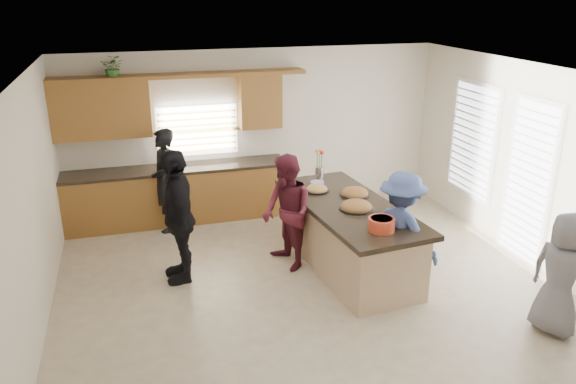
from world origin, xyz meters
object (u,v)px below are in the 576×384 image
object	(u,v)px
woman_left_back	(165,181)
woman_right_front	(562,274)
woman_left_mid	(287,213)
island	(348,237)
woman_right_back	(401,233)
woman_left_front	(178,216)
salad_bowl	(381,224)

from	to	relation	value
woman_left_back	woman_right_front	bearing A→B (deg)	43.90
woman_left_mid	island	bearing A→B (deg)	60.08
woman_right_back	island	bearing A→B (deg)	-2.61
woman_left_mid	woman_right_back	xyz separation A→B (m)	(1.22, -1.02, -0.01)
island	woman_left_front	distance (m)	2.36
woman_left_mid	woman_left_back	bearing A→B (deg)	-151.73
island	woman_left_mid	world-z (taller)	woman_left_mid
island	woman_right_front	xyz separation A→B (m)	(1.70, -2.14, 0.28)
woman_left_front	island	bearing A→B (deg)	80.33
woman_right_back	salad_bowl	bearing A→B (deg)	83.55
woman_left_front	woman_right_back	world-z (taller)	woman_left_front
island	woman_right_back	distance (m)	0.93
woman_right_back	woman_right_front	xyz separation A→B (m)	(1.29, -1.38, -0.08)
woman_left_front	salad_bowl	bearing A→B (deg)	60.29
woman_right_front	woman_left_back	bearing A→B (deg)	23.96
woman_left_mid	woman_left_front	size ratio (longest dim) A/B	0.90
island	woman_left_back	bearing A→B (deg)	132.95
woman_left_mid	woman_right_front	xyz separation A→B (m)	(2.51, -2.40, -0.08)
island	salad_bowl	size ratio (longest dim) A/B	8.56
island	salad_bowl	world-z (taller)	salad_bowl
salad_bowl	woman_right_back	bearing A→B (deg)	23.98
woman_left_mid	woman_left_front	world-z (taller)	woman_left_front
salad_bowl	woman_left_mid	world-z (taller)	woman_left_mid
island	woman_right_back	xyz separation A→B (m)	(0.40, -0.76, 0.36)
salad_bowl	woman_left_back	xyz separation A→B (m)	(-2.38, 2.97, -0.20)
woman_left_back	salad_bowl	bearing A→B (deg)	38.74
island	woman_right_back	world-z (taller)	woman_right_back
island	woman_right_front	size ratio (longest dim) A/B	1.91
woman_left_back	woman_right_front	distance (m)	5.82
woman_left_mid	woman_left_front	bearing A→B (deg)	-104.56
woman_left_mid	woman_right_front	distance (m)	3.48
salad_bowl	woman_right_front	distance (m)	2.08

